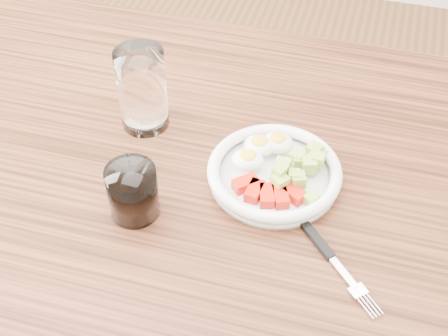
{
  "coord_description": "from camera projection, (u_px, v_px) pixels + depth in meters",
  "views": [
    {
      "loc": [
        0.17,
        -0.64,
        1.48
      ],
      "look_at": [
        -0.01,
        0.01,
        0.8
      ],
      "focal_mm": 50.0,
      "sensor_mm": 36.0,
      "label": 1
    }
  ],
  "objects": [
    {
      "name": "dining_table",
      "position": [
        228.0,
        228.0,
        1.04
      ],
      "size": [
        1.5,
        0.9,
        0.77
      ],
      "color": "brown",
      "rests_on": "ground"
    },
    {
      "name": "bowl",
      "position": [
        275.0,
        171.0,
        0.97
      ],
      "size": [
        0.21,
        0.21,
        0.05
      ],
      "color": "white",
      "rests_on": "dining_table"
    },
    {
      "name": "fork",
      "position": [
        323.0,
        247.0,
        0.88
      ],
      "size": [
        0.15,
        0.16,
        0.01
      ],
      "color": "black",
      "rests_on": "dining_table"
    },
    {
      "name": "water_glass",
      "position": [
        142.0,
        90.0,
        1.03
      ],
      "size": [
        0.08,
        0.08,
        0.15
      ],
      "primitive_type": "cylinder",
      "color": "white",
      "rests_on": "dining_table"
    },
    {
      "name": "coffee_glass",
      "position": [
        133.0,
        192.0,
        0.91
      ],
      "size": [
        0.07,
        0.07,
        0.08
      ],
      "color": "white",
      "rests_on": "dining_table"
    }
  ]
}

